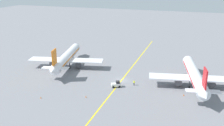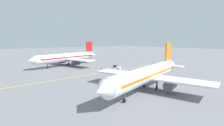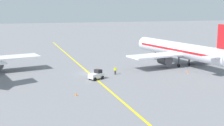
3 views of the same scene
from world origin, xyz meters
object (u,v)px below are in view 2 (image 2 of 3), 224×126
at_px(ground_crew_worker, 102,67).
at_px(traffic_cone_by_wingtip, 145,69).
at_px(traffic_cone_mid_apron, 86,64).
at_px(airplane_adjacent_stand, 68,57).
at_px(airplane_at_gate, 148,74).
at_px(traffic_cone_near_nose, 180,71).
at_px(baggage_tug_white, 116,68).

xyz_separation_m(ground_crew_worker, traffic_cone_by_wingtip, (-10.61, -13.31, -0.63)).
relative_size(ground_crew_worker, traffic_cone_mid_apron, 3.05).
distance_m(traffic_cone_mid_apron, traffic_cone_by_wingtip, 28.37).
bearing_deg(traffic_cone_by_wingtip, traffic_cone_mid_apron, 22.06).
relative_size(airplane_adjacent_stand, ground_crew_worker, 21.01).
distance_m(airplane_at_gate, traffic_cone_mid_apron, 46.20).
bearing_deg(traffic_cone_near_nose, ground_crew_worker, 39.01).
bearing_deg(airplane_at_gate, airplane_adjacent_stand, -3.75).
relative_size(baggage_tug_white, traffic_cone_near_nose, 6.09).
distance_m(airplane_at_gate, traffic_cone_by_wingtip, 28.71).
bearing_deg(traffic_cone_by_wingtip, traffic_cone_near_nose, -157.60).
bearing_deg(traffic_cone_by_wingtip, airplane_adjacent_stand, 33.18).
xyz_separation_m(airplane_at_gate, airplane_adjacent_stand, (46.99, -3.08, 0.00)).
bearing_deg(airplane_adjacent_stand, traffic_cone_by_wingtip, -146.82).
xyz_separation_m(ground_crew_worker, traffic_cone_near_nose, (-22.46, -18.20, -0.63)).
height_order(baggage_tug_white, traffic_cone_mid_apron, baggage_tug_white).
bearing_deg(airplane_adjacent_stand, ground_crew_worker, -163.35).
bearing_deg(traffic_cone_near_nose, airplane_at_gate, 103.83).
bearing_deg(traffic_cone_mid_apron, airplane_adjacent_stand, 74.14).
xyz_separation_m(baggage_tug_white, ground_crew_worker, (4.84, 3.26, 0.01)).
bearing_deg(baggage_tug_white, traffic_cone_near_nose, -139.72).
height_order(ground_crew_worker, traffic_cone_near_nose, ground_crew_worker).
xyz_separation_m(airplane_at_gate, traffic_cone_by_wingtip, (18.41, -21.76, -3.43)).
distance_m(traffic_cone_near_nose, traffic_cone_mid_apron, 41.19).
relative_size(airplane_adjacent_stand, traffic_cone_by_wingtip, 64.17).
distance_m(airplane_adjacent_stand, traffic_cone_near_nose, 46.93).
height_order(traffic_cone_near_nose, traffic_cone_mid_apron, same).
distance_m(airplane_at_gate, ground_crew_worker, 30.36).
distance_m(baggage_tug_white, traffic_cone_by_wingtip, 11.60).
bearing_deg(airplane_adjacent_stand, traffic_cone_near_nose, -149.76).
xyz_separation_m(baggage_tug_white, traffic_cone_mid_apron, (20.53, 0.61, -0.63)).
xyz_separation_m(baggage_tug_white, traffic_cone_by_wingtip, (-5.77, -10.05, -0.63)).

